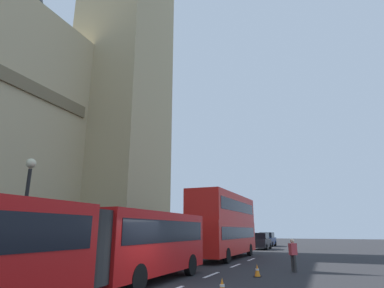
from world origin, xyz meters
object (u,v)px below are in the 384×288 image
object	(u,v)px
articulated_bus	(75,243)
sedan_trailing	(267,239)
sedan_lead	(261,241)
street_lamp	(25,208)
traffic_cone_west	(222,287)
double_decker_bus	(225,223)
pedestrian_near_cones	(293,254)
traffic_cone_middle	(257,271)

from	to	relation	value
articulated_bus	sedan_trailing	size ratio (longest dim) A/B	3.79
sedan_lead	street_lamp	world-z (taller)	street_lamp
articulated_bus	traffic_cone_west	distance (m)	5.11
double_decker_bus	pedestrian_near_cones	bearing A→B (deg)	-138.39
articulated_bus	sedan_lead	xyz separation A→B (m)	(30.30, -0.25, -0.83)
double_decker_bus	pedestrian_near_cones	size ratio (longest dim) A/B	6.49
double_decker_bus	traffic_cone_west	xyz separation A→B (m)	(-13.94, -4.03, -2.43)
traffic_cone_middle	street_lamp	distance (m)	10.96
articulated_bus	sedan_trailing	distance (m)	38.07
street_lamp	traffic_cone_west	bearing A→B (deg)	-83.06
traffic_cone_west	pedestrian_near_cones	bearing A→B (deg)	-12.59
sedan_lead	pedestrian_near_cones	bearing A→B (deg)	-164.74
double_decker_bus	sedan_trailing	world-z (taller)	double_decker_bus
sedan_lead	sedan_trailing	xyz separation A→B (m)	(7.75, 0.52, 0.00)
street_lamp	articulated_bus	bearing A→B (deg)	-111.18
traffic_cone_middle	pedestrian_near_cones	xyz separation A→B (m)	(2.55, -1.47, 0.63)
street_lamp	pedestrian_near_cones	distance (m)	13.49
traffic_cone_middle	traffic_cone_west	bearing A→B (deg)	177.56
traffic_cone_west	traffic_cone_middle	world-z (taller)	same
sedan_trailing	traffic_cone_middle	world-z (taller)	sedan_trailing
traffic_cone_middle	pedestrian_near_cones	distance (m)	3.01
traffic_cone_west	street_lamp	bearing A→B (deg)	96.94
sedan_lead	traffic_cone_west	distance (m)	27.78
street_lamp	double_decker_bus	bearing A→B (deg)	-16.74
articulated_bus	pedestrian_near_cones	distance (m)	11.80
traffic_cone_west	street_lamp	world-z (taller)	street_lamp
double_decker_bus	street_lamp	bearing A→B (deg)	163.26
traffic_cone_middle	street_lamp	size ratio (longest dim) A/B	0.11
traffic_cone_middle	pedestrian_near_cones	size ratio (longest dim) A/B	0.34
articulated_bus	sedan_lead	world-z (taller)	articulated_bus
street_lamp	pedestrian_near_cones	bearing A→B (deg)	-50.06
sedan_trailing	traffic_cone_middle	size ratio (longest dim) A/B	7.59
sedan_trailing	traffic_cone_west	size ratio (longest dim) A/B	7.59
traffic_cone_middle	sedan_lead	bearing A→B (deg)	10.04
sedan_trailing	articulated_bus	bearing A→B (deg)	-179.58
double_decker_bus	traffic_cone_middle	world-z (taller)	double_decker_bus
traffic_cone_middle	articulated_bus	bearing A→B (deg)	151.32
sedan_trailing	traffic_cone_middle	bearing A→B (deg)	-171.52
double_decker_bus	sedan_lead	size ratio (longest dim) A/B	2.49
traffic_cone_west	articulated_bus	bearing A→B (deg)	124.67
double_decker_bus	sedan_lead	xyz separation A→B (m)	(13.58, -0.25, -1.80)
sedan_trailing	street_lamp	distance (m)	36.62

